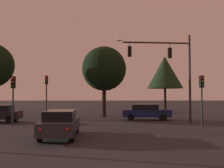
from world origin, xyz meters
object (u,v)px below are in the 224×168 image
at_px(traffic_signal_mast_arm, 170,63).
at_px(tree_center_horizon, 165,72).
at_px(tree_behind_sign, 104,69).
at_px(traffic_light_corner_left, 46,88).
at_px(car_nearside_lane, 61,123).
at_px(traffic_light_median, 202,90).
at_px(traffic_light_corner_right, 13,91).
at_px(car_crossing_right, 146,112).

bearing_deg(traffic_signal_mast_arm, tree_center_horizon, 78.38).
relative_size(tree_behind_sign, tree_center_horizon, 0.99).
bearing_deg(traffic_signal_mast_arm, traffic_light_corner_left, 160.63).
bearing_deg(car_nearside_lane, traffic_light_corner_left, 108.06).
bearing_deg(traffic_light_corner_left, traffic_light_median, -27.61).
bearing_deg(traffic_light_corner_left, tree_center_horizon, 31.95).
distance_m(car_nearside_lane, tree_center_horizon, 23.19).
xyz_separation_m(traffic_light_corner_left, traffic_light_median, (13.29, -6.95, -0.37)).
bearing_deg(tree_behind_sign, traffic_light_corner_right, -128.62).
relative_size(traffic_signal_mast_arm, car_nearside_lane, 1.63).
height_order(traffic_signal_mast_arm, tree_center_horizon, tree_center_horizon).
height_order(traffic_signal_mast_arm, car_crossing_right, traffic_signal_mast_arm).
bearing_deg(traffic_light_corner_right, car_crossing_right, 24.53).
bearing_deg(traffic_signal_mast_arm, car_crossing_right, 122.37).
bearing_deg(car_nearside_lane, tree_behind_sign, 80.17).
distance_m(traffic_signal_mast_arm, traffic_light_corner_left, 12.53).
height_order(traffic_light_corner_left, traffic_light_corner_right, traffic_light_corner_left).
distance_m(traffic_light_median, car_nearside_lane, 10.70).
height_order(car_crossing_right, tree_center_horizon, tree_center_horizon).
bearing_deg(traffic_signal_mast_arm, tree_behind_sign, 133.25).
bearing_deg(traffic_light_median, traffic_signal_mast_arm, 119.78).
height_order(traffic_signal_mast_arm, traffic_light_corner_right, traffic_signal_mast_arm).
relative_size(traffic_signal_mast_arm, traffic_light_corner_right, 2.01).
bearing_deg(traffic_light_corner_left, traffic_signal_mast_arm, -19.37).
distance_m(traffic_signal_mast_arm, tree_behind_sign, 8.46).
bearing_deg(tree_center_horizon, traffic_light_corner_left, -148.05).
bearing_deg(car_nearside_lane, tree_center_horizon, 61.73).
bearing_deg(traffic_light_corner_right, car_nearside_lane, -45.68).
bearing_deg(tree_center_horizon, car_nearside_lane, -118.27).
distance_m(traffic_light_corner_right, tree_center_horizon, 21.84).
relative_size(traffic_signal_mast_arm, traffic_light_median, 1.99).
bearing_deg(traffic_signal_mast_arm, traffic_light_median, -60.22).
bearing_deg(tree_center_horizon, tree_behind_sign, -140.91).
relative_size(traffic_light_corner_right, traffic_light_median, 0.99).
bearing_deg(tree_behind_sign, traffic_light_corner_left, -160.66).
height_order(traffic_light_median, tree_behind_sign, tree_behind_sign).
height_order(traffic_light_median, tree_center_horizon, tree_center_horizon).
bearing_deg(traffic_light_median, car_crossing_right, 121.05).
xyz_separation_m(traffic_signal_mast_arm, tree_behind_sign, (-5.79, 6.16, 0.17)).
relative_size(car_nearside_lane, tree_behind_sign, 0.60).
height_order(traffic_light_corner_left, tree_behind_sign, tree_behind_sign).
bearing_deg(car_crossing_right, traffic_signal_mast_arm, -57.63).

